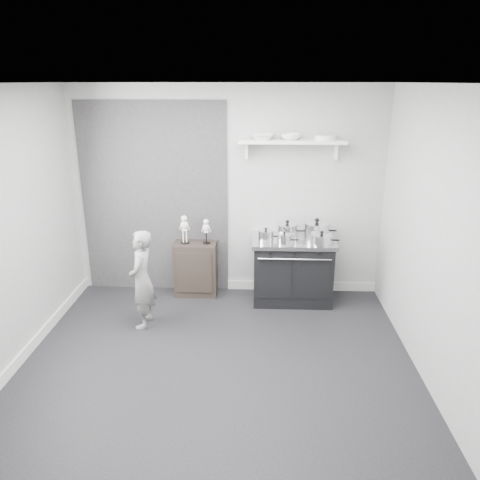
# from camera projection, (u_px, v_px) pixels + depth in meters

# --- Properties ---
(ground) EXTENTS (4.00, 4.00, 0.00)m
(ground) POSITION_uv_depth(u_px,v_px,m) (217.00, 362.00, 4.77)
(ground) COLOR black
(ground) RESTS_ON ground
(room_shell) EXTENTS (4.02, 3.62, 2.71)m
(room_shell) POSITION_uv_depth(u_px,v_px,m) (206.00, 202.00, 4.38)
(room_shell) COLOR #9E9E9B
(room_shell) RESTS_ON ground
(wall_shelf) EXTENTS (1.30, 0.26, 0.24)m
(wall_shelf) POSITION_uv_depth(u_px,v_px,m) (292.00, 142.00, 5.68)
(wall_shelf) COLOR white
(wall_shelf) RESTS_ON room_shell
(stove) EXTENTS (1.04, 0.65, 0.83)m
(stove) POSITION_uv_depth(u_px,v_px,m) (292.00, 270.00, 6.00)
(stove) COLOR black
(stove) RESTS_ON ground
(side_cabinet) EXTENTS (0.55, 0.32, 0.72)m
(side_cabinet) POSITION_uv_depth(u_px,v_px,m) (196.00, 269.00, 6.19)
(side_cabinet) COLOR black
(side_cabinet) RESTS_ON ground
(child) EXTENTS (0.30, 0.44, 1.16)m
(child) POSITION_uv_depth(u_px,v_px,m) (142.00, 279.00, 5.31)
(child) COLOR gray
(child) RESTS_ON ground
(pot_front_left) EXTENTS (0.28, 0.19, 0.18)m
(pot_front_left) POSITION_uv_depth(u_px,v_px,m) (266.00, 236.00, 5.77)
(pot_front_left) COLOR silver
(pot_front_left) RESTS_ON stove
(pot_back_left) EXTENTS (0.36, 0.27, 0.22)m
(pot_back_left) POSITION_uv_depth(u_px,v_px,m) (287.00, 230.00, 5.93)
(pot_back_left) COLOR silver
(pot_back_left) RESTS_ON stove
(pot_back_right) EXTENTS (0.42, 0.33, 0.25)m
(pot_back_right) POSITION_uv_depth(u_px,v_px,m) (316.00, 230.00, 5.91)
(pot_back_right) COLOR silver
(pot_back_right) RESTS_ON stove
(pot_front_right) EXTENTS (0.35, 0.26, 0.18)m
(pot_front_right) POSITION_uv_depth(u_px,v_px,m) (321.00, 239.00, 5.65)
(pot_front_right) COLOR silver
(pot_front_right) RESTS_ON stove
(pot_front_center) EXTENTS (0.26, 0.18, 0.16)m
(pot_front_center) POSITION_uv_depth(u_px,v_px,m) (284.00, 239.00, 5.67)
(pot_front_center) COLOR silver
(pot_front_center) RESTS_ON stove
(skeleton_full) EXTENTS (0.12, 0.08, 0.43)m
(skeleton_full) POSITION_uv_depth(u_px,v_px,m) (184.00, 227.00, 6.01)
(skeleton_full) COLOR white
(skeleton_full) RESTS_ON side_cabinet
(skeleton_torso) EXTENTS (0.11, 0.07, 0.38)m
(skeleton_torso) POSITION_uv_depth(u_px,v_px,m) (206.00, 230.00, 6.01)
(skeleton_torso) COLOR white
(skeleton_torso) RESTS_ON side_cabinet
(bowl_large) EXTENTS (0.29, 0.29, 0.07)m
(bowl_large) POSITION_uv_depth(u_px,v_px,m) (262.00, 137.00, 5.66)
(bowl_large) COLOR white
(bowl_large) RESTS_ON wall_shelf
(bowl_small) EXTENTS (0.24, 0.24, 0.07)m
(bowl_small) POSITION_uv_depth(u_px,v_px,m) (290.00, 137.00, 5.65)
(bowl_small) COLOR white
(bowl_small) RESTS_ON wall_shelf
(plate_stack) EXTENTS (0.26, 0.26, 0.06)m
(plate_stack) POSITION_uv_depth(u_px,v_px,m) (325.00, 137.00, 5.63)
(plate_stack) COLOR white
(plate_stack) RESTS_ON wall_shelf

